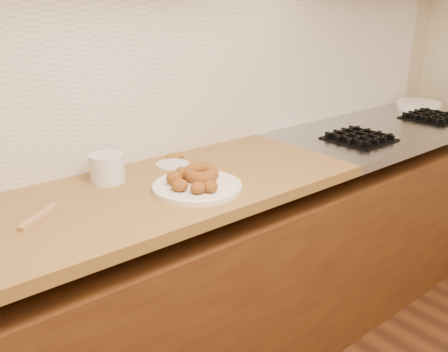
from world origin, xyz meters
The scene contains 14 objects.
wall_back centered at (0.00, 2.00, 1.35)m, with size 4.00×0.02×2.70m, color beige.
base_cabinet centered at (0.00, 1.69, 0.39)m, with size 3.60×0.60×0.77m, color #5B3412.
butcher_block centered at (-0.65, 1.69, 0.88)m, with size 2.30×0.62×0.04m, color olive.
stovetop centered at (1.15, 1.69, 0.88)m, with size 1.30×0.62×0.04m, color #9EA0A5.
backsplash centered at (0.00, 1.99, 1.20)m, with size 3.60×0.02×0.60m, color silver.
burner_grates centered at (1.13, 1.61, 0.91)m, with size 0.91×0.26×0.03m.
donut_plate centered at (-0.13, 1.59, 0.91)m, with size 0.30×0.30×0.02m, color white.
ring_donut centered at (-0.09, 1.62, 0.94)m, with size 0.13×0.13×0.04m, color brown.
fried_dough_chunks centered at (-0.18, 1.58, 0.94)m, with size 0.14×0.22×0.05m.
plastic_tub centered at (-0.33, 1.85, 0.95)m, with size 0.12×0.12×0.10m, color silver.
tub_lid centered at (-0.06, 1.85, 0.90)m, with size 0.13×0.13×0.01m, color silver.
brass_jar_lid centered at (0.00, 1.92, 0.91)m, with size 0.07×0.07×0.01m, color #AE8521.
wooden_utensil centered at (-0.63, 1.69, 0.91)m, with size 0.17×0.02×0.01m, color #A97F4D.
plate_stack centered at (1.65, 1.81, 0.92)m, with size 0.25×0.25×0.04m.
Camera 1 is at (-1.00, 0.38, 1.50)m, focal length 38.00 mm.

